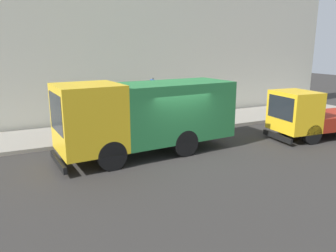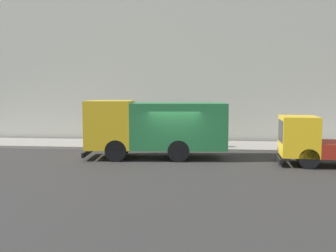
{
  "view_description": "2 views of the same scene",
  "coord_description": "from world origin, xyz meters",
  "px_view_note": "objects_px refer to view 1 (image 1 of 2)",
  "views": [
    {
      "loc": [
        -11.16,
        5.9,
        4.3
      ],
      "look_at": [
        0.66,
        0.21,
        1.11
      ],
      "focal_mm": 34.95,
      "sensor_mm": 36.0,
      "label": 1
    },
    {
      "loc": [
        -17.77,
        -1.43,
        3.5
      ],
      "look_at": [
        1.28,
        0.49,
        1.64
      ],
      "focal_mm": 38.72,
      "sensor_mm": 36.0,
      "label": 2
    }
  ],
  "objects_px": {
    "street_sign_post": "(153,100)",
    "large_utility_truck": "(147,114)",
    "small_flatbed_truck": "(313,116)",
    "traffic_cone_orange": "(62,132)",
    "pedestrian_standing": "(93,115)",
    "pedestrian_walking": "(122,108)"
  },
  "relations": [
    {
      "from": "street_sign_post",
      "to": "large_utility_truck",
      "type": "bearing_deg",
      "value": 151.87
    },
    {
      "from": "small_flatbed_truck",
      "to": "street_sign_post",
      "type": "height_order",
      "value": "street_sign_post"
    },
    {
      "from": "traffic_cone_orange",
      "to": "street_sign_post",
      "type": "xyz_separation_m",
      "value": [
        -0.49,
        -4.34,
        1.22
      ]
    },
    {
      "from": "small_flatbed_truck",
      "to": "pedestrian_standing",
      "type": "distance_m",
      "value": 10.58
    },
    {
      "from": "pedestrian_walking",
      "to": "traffic_cone_orange",
      "type": "relative_size",
      "value": 2.42
    },
    {
      "from": "traffic_cone_orange",
      "to": "pedestrian_standing",
      "type": "bearing_deg",
      "value": -75.87
    },
    {
      "from": "pedestrian_walking",
      "to": "pedestrian_standing",
      "type": "distance_m",
      "value": 2.47
    },
    {
      "from": "large_utility_truck",
      "to": "small_flatbed_truck",
      "type": "height_order",
      "value": "large_utility_truck"
    },
    {
      "from": "large_utility_truck",
      "to": "traffic_cone_orange",
      "type": "height_order",
      "value": "large_utility_truck"
    },
    {
      "from": "small_flatbed_truck",
      "to": "large_utility_truck",
      "type": "bearing_deg",
      "value": 86.4
    },
    {
      "from": "small_flatbed_truck",
      "to": "pedestrian_walking",
      "type": "bearing_deg",
      "value": 54.99
    },
    {
      "from": "pedestrian_standing",
      "to": "street_sign_post",
      "type": "distance_m",
      "value": 3.02
    },
    {
      "from": "pedestrian_walking",
      "to": "pedestrian_standing",
      "type": "height_order",
      "value": "pedestrian_standing"
    },
    {
      "from": "pedestrian_walking",
      "to": "traffic_cone_orange",
      "type": "bearing_deg",
      "value": -19.65
    },
    {
      "from": "small_flatbed_truck",
      "to": "pedestrian_standing",
      "type": "relative_size",
      "value": 3.14
    },
    {
      "from": "large_utility_truck",
      "to": "street_sign_post",
      "type": "relative_size",
      "value": 2.77
    },
    {
      "from": "small_flatbed_truck",
      "to": "street_sign_post",
      "type": "xyz_separation_m",
      "value": [
        3.84,
        6.66,
        0.66
      ]
    },
    {
      "from": "small_flatbed_truck",
      "to": "street_sign_post",
      "type": "bearing_deg",
      "value": 64.61
    },
    {
      "from": "traffic_cone_orange",
      "to": "street_sign_post",
      "type": "bearing_deg",
      "value": -96.44
    },
    {
      "from": "pedestrian_standing",
      "to": "large_utility_truck",
      "type": "bearing_deg",
      "value": 130.38
    },
    {
      "from": "large_utility_truck",
      "to": "street_sign_post",
      "type": "distance_m",
      "value": 3.04
    },
    {
      "from": "pedestrian_walking",
      "to": "traffic_cone_orange",
      "type": "distance_m",
      "value": 4.0
    }
  ]
}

